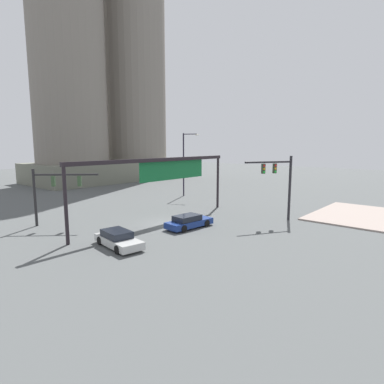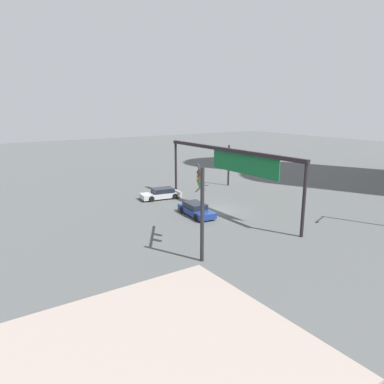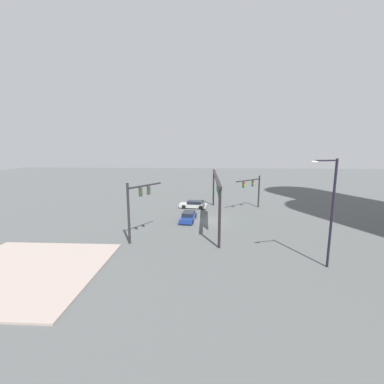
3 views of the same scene
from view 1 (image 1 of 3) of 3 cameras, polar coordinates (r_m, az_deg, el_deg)
ground_plane at (r=30.89m, az=-4.01°, el=-5.69°), size 174.67×174.67×0.00m
sidewalk_corner at (r=38.24m, az=30.51°, el=-3.98°), size 12.22×12.29×0.15m
traffic_signal_near_corner at (r=32.18m, az=-23.79°, el=0.82°), size 4.24×4.46×5.35m
traffic_signal_opposite_side at (r=32.44m, az=15.51°, el=2.43°), size 4.46×2.83×6.46m
streetlamp_curved_arm at (r=46.77m, az=-1.24°, el=5.68°), size 1.00×2.43×9.18m
overhead_sign_gantry at (r=31.56m, az=-5.05°, el=4.13°), size 19.68×0.43×6.27m
highrise_twin_tower at (r=73.31m, az=-15.48°, el=22.78°), size 31.59×15.61×53.22m
sedan_car_approaching at (r=24.60m, az=-13.05°, el=-8.22°), size 2.44×4.72×1.21m
sedan_car_waiting_far at (r=29.24m, az=-0.59°, el=-5.32°), size 4.77×2.19×1.21m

